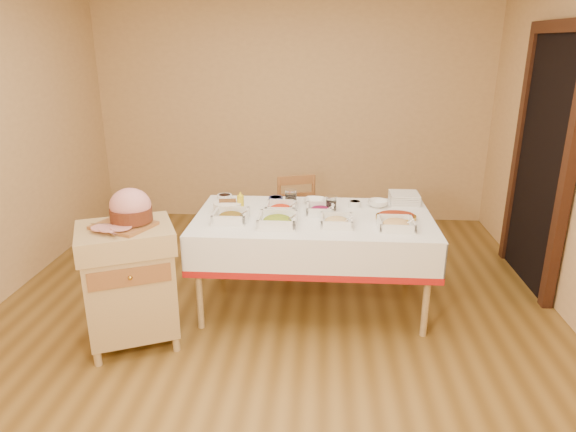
% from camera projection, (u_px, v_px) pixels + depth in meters
% --- Properties ---
extents(room_shell, '(5.00, 5.00, 5.00)m').
position_uv_depth(room_shell, '(270.00, 155.00, 3.52)').
color(room_shell, brown).
rests_on(room_shell, ground).
extents(doorway, '(0.09, 1.10, 2.20)m').
position_uv_depth(doorway, '(544.00, 158.00, 4.28)').
color(doorway, black).
rests_on(doorway, ground).
extents(dining_table, '(1.82, 1.02, 0.76)m').
position_uv_depth(dining_table, '(313.00, 236.00, 4.01)').
color(dining_table, tan).
rests_on(dining_table, ground).
extents(butcher_cart, '(0.77, 0.72, 0.87)m').
position_uv_depth(butcher_cart, '(129.00, 279.00, 3.51)').
color(butcher_cart, tan).
rests_on(butcher_cart, ground).
extents(dining_chair, '(0.49, 0.48, 0.86)m').
position_uv_depth(dining_chair, '(300.00, 223.00, 4.74)').
color(dining_chair, '#975E31').
rests_on(dining_chair, ground).
extents(ham_on_board, '(0.39, 0.37, 0.26)m').
position_uv_depth(ham_on_board, '(130.00, 210.00, 3.38)').
color(ham_on_board, '#975E31').
rests_on(ham_on_board, butcher_cart).
extents(serving_dish_a, '(0.26, 0.25, 0.11)m').
position_uv_depth(serving_dish_a, '(231.00, 216.00, 3.84)').
color(serving_dish_a, white).
rests_on(serving_dish_a, dining_table).
extents(serving_dish_b, '(0.28, 0.28, 0.11)m').
position_uv_depth(serving_dish_b, '(277.00, 220.00, 3.75)').
color(serving_dish_b, white).
rests_on(serving_dish_b, dining_table).
extents(serving_dish_c, '(0.23, 0.23, 0.09)m').
position_uv_depth(serving_dish_c, '(337.00, 221.00, 3.75)').
color(serving_dish_c, white).
rests_on(serving_dish_c, dining_table).
extents(serving_dish_d, '(0.25, 0.25, 0.10)m').
position_uv_depth(serving_dish_d, '(396.00, 224.00, 3.69)').
color(serving_dish_d, white).
rests_on(serving_dish_d, dining_table).
extents(serving_dish_e, '(0.24, 0.23, 0.11)m').
position_uv_depth(serving_dish_e, '(281.00, 208.00, 4.03)').
color(serving_dish_e, white).
rests_on(serving_dish_e, dining_table).
extents(serving_dish_f, '(0.22, 0.21, 0.10)m').
position_uv_depth(serving_dish_f, '(320.00, 209.00, 4.00)').
color(serving_dish_f, white).
rests_on(serving_dish_f, dining_table).
extents(small_bowl_left, '(0.12, 0.12, 0.06)m').
position_uv_depth(small_bowl_left, '(225.00, 198.00, 4.31)').
color(small_bowl_left, white).
rests_on(small_bowl_left, dining_table).
extents(small_bowl_mid, '(0.12, 0.12, 0.05)m').
position_uv_depth(small_bowl_mid, '(276.00, 200.00, 4.27)').
color(small_bowl_mid, navy).
rests_on(small_bowl_mid, dining_table).
extents(small_bowl_right, '(0.10, 0.10, 0.05)m').
position_uv_depth(small_bowl_right, '(355.00, 204.00, 4.16)').
color(small_bowl_right, white).
rests_on(small_bowl_right, dining_table).
extents(bowl_white_imported, '(0.19, 0.19, 0.04)m').
position_uv_depth(bowl_white_imported, '(314.00, 201.00, 4.26)').
color(bowl_white_imported, white).
rests_on(bowl_white_imported, dining_table).
extents(bowl_small_imported, '(0.21, 0.21, 0.05)m').
position_uv_depth(bowl_small_imported, '(378.00, 203.00, 4.17)').
color(bowl_small_imported, white).
rests_on(bowl_small_imported, dining_table).
extents(preserve_jar_left, '(0.10, 0.10, 0.13)m').
position_uv_depth(preserve_jar_left, '(291.00, 198.00, 4.21)').
color(preserve_jar_left, silver).
rests_on(preserve_jar_left, dining_table).
extents(preserve_jar_right, '(0.09, 0.09, 0.11)m').
position_uv_depth(preserve_jar_right, '(331.00, 204.00, 4.09)').
color(preserve_jar_right, silver).
rests_on(preserve_jar_right, dining_table).
extents(mustard_bottle, '(0.05, 0.05, 0.17)m').
position_uv_depth(mustard_bottle, '(241.00, 203.00, 4.03)').
color(mustard_bottle, yellow).
rests_on(mustard_bottle, dining_table).
extents(bread_basket, '(0.22, 0.22, 0.10)m').
position_uv_depth(bread_basket, '(228.00, 207.00, 4.03)').
color(bread_basket, white).
rests_on(bread_basket, dining_table).
extents(plate_stack, '(0.23, 0.23, 0.08)m').
position_uv_depth(plate_stack, '(404.00, 198.00, 4.26)').
color(plate_stack, white).
rests_on(plate_stack, dining_table).
extents(brass_platter, '(0.31, 0.22, 0.04)m').
position_uv_depth(brass_platter, '(396.00, 216.00, 3.89)').
color(brass_platter, '#B99034').
rests_on(brass_platter, dining_table).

